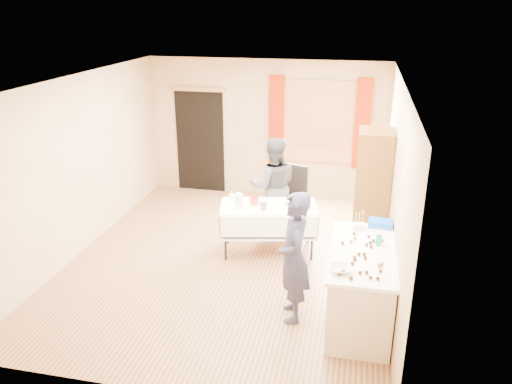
% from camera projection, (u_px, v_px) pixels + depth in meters
% --- Properties ---
extents(floor, '(4.50, 5.50, 0.02)m').
position_uv_depth(floor, '(229.00, 260.00, 7.36)').
color(floor, '#9E7047').
rests_on(floor, ground).
extents(ceiling, '(4.50, 5.50, 0.02)m').
position_uv_depth(ceiling, '(225.00, 80.00, 6.43)').
color(ceiling, white).
rests_on(ceiling, floor).
extents(wall_back, '(4.50, 0.02, 2.60)m').
position_uv_depth(wall_back, '(266.00, 129.00, 9.42)').
color(wall_back, tan).
rests_on(wall_back, floor).
extents(wall_front, '(4.50, 0.02, 2.60)m').
position_uv_depth(wall_front, '(145.00, 276.00, 4.38)').
color(wall_front, tan).
rests_on(wall_front, floor).
extents(wall_left, '(0.02, 5.50, 2.60)m').
position_uv_depth(wall_left, '(79.00, 165.00, 7.34)').
color(wall_left, tan).
rests_on(wall_left, floor).
extents(wall_right, '(0.02, 5.50, 2.60)m').
position_uv_depth(wall_right, '(396.00, 188.00, 6.46)').
color(wall_right, tan).
rests_on(wall_right, floor).
extents(window_frame, '(1.32, 0.06, 1.52)m').
position_uv_depth(window_frame, '(319.00, 122.00, 9.12)').
color(window_frame, olive).
rests_on(window_frame, wall_back).
extents(window_pane, '(1.20, 0.02, 1.40)m').
position_uv_depth(window_pane, '(319.00, 122.00, 9.10)').
color(window_pane, white).
rests_on(window_pane, wall_back).
extents(curtain_left, '(0.28, 0.06, 1.65)m').
position_uv_depth(curtain_left, '(276.00, 120.00, 9.22)').
color(curtain_left, maroon).
rests_on(curtain_left, wall_back).
extents(curtain_right, '(0.28, 0.06, 1.65)m').
position_uv_depth(curtain_right, '(362.00, 125.00, 8.92)').
color(curtain_right, maroon).
rests_on(curtain_right, wall_back).
extents(doorway, '(0.95, 0.04, 2.00)m').
position_uv_depth(doorway, '(200.00, 141.00, 9.75)').
color(doorway, black).
rests_on(doorway, floor).
extents(door_lintel, '(1.05, 0.06, 0.08)m').
position_uv_depth(door_lintel, '(197.00, 89.00, 9.36)').
color(door_lintel, olive).
rests_on(door_lintel, wall_back).
extents(cabinet, '(0.50, 0.60, 1.85)m').
position_uv_depth(cabinet, '(372.00, 192.00, 7.37)').
color(cabinet, brown).
rests_on(cabinet, floor).
extents(counter, '(0.75, 1.57, 0.91)m').
position_uv_depth(counter, '(360.00, 286.00, 5.81)').
color(counter, beige).
rests_on(counter, floor).
extents(party_table, '(1.54, 1.01, 0.75)m').
position_uv_depth(party_table, '(268.00, 224.00, 7.44)').
color(party_table, black).
rests_on(party_table, floor).
extents(chair, '(0.56, 0.56, 1.06)m').
position_uv_depth(chair, '(290.00, 210.00, 8.28)').
color(chair, black).
rests_on(chair, floor).
extents(girl, '(0.75, 0.64, 1.59)m').
position_uv_depth(girl, '(294.00, 257.00, 5.74)').
color(girl, '#222240').
rests_on(girl, floor).
extents(woman, '(1.09, 1.01, 1.60)m').
position_uv_depth(woman, '(273.00, 186.00, 7.96)').
color(woman, black).
rests_on(woman, floor).
extents(soda_can, '(0.07, 0.07, 0.12)m').
position_uv_depth(soda_can, '(379.00, 240.00, 5.76)').
color(soda_can, '#099654').
rests_on(soda_can, counter).
extents(mixing_bowl, '(0.35, 0.35, 0.06)m').
position_uv_depth(mixing_bowl, '(341.00, 269.00, 5.21)').
color(mixing_bowl, white).
rests_on(mixing_bowl, counter).
extents(foam_block, '(0.17, 0.13, 0.08)m').
position_uv_depth(foam_block, '(359.00, 227.00, 6.17)').
color(foam_block, white).
rests_on(foam_block, counter).
extents(blue_basket, '(0.31, 0.22, 0.08)m').
position_uv_depth(blue_basket, '(380.00, 223.00, 6.26)').
color(blue_basket, blue).
rests_on(blue_basket, counter).
extents(pitcher, '(0.11, 0.11, 0.22)m').
position_uv_depth(pitcher, '(239.00, 202.00, 7.18)').
color(pitcher, silver).
rests_on(pitcher, party_table).
extents(cup_red, '(0.25, 0.25, 0.11)m').
position_uv_depth(cup_red, '(254.00, 201.00, 7.36)').
color(cup_red, '#DD4A25').
rests_on(cup_red, party_table).
extents(cup_rainbow, '(0.14, 0.14, 0.11)m').
position_uv_depth(cup_rainbow, '(264.00, 207.00, 7.15)').
color(cup_rainbow, red).
rests_on(cup_rainbow, party_table).
extents(small_bowl, '(0.21, 0.21, 0.06)m').
position_uv_depth(small_bowl, '(290.00, 201.00, 7.42)').
color(small_bowl, white).
rests_on(small_bowl, party_table).
extents(pastry_tray, '(0.33, 0.29, 0.02)m').
position_uv_depth(pastry_tray, '(304.00, 207.00, 7.24)').
color(pastry_tray, white).
rests_on(pastry_tray, party_table).
extents(bottle, '(0.08, 0.08, 0.15)m').
position_uv_depth(bottle, '(232.00, 196.00, 7.49)').
color(bottle, white).
rests_on(bottle, party_table).
extents(cake_balls, '(0.49, 1.11, 0.04)m').
position_uv_depth(cake_balls, '(364.00, 256.00, 5.49)').
color(cake_balls, '#3F2314').
rests_on(cake_balls, counter).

